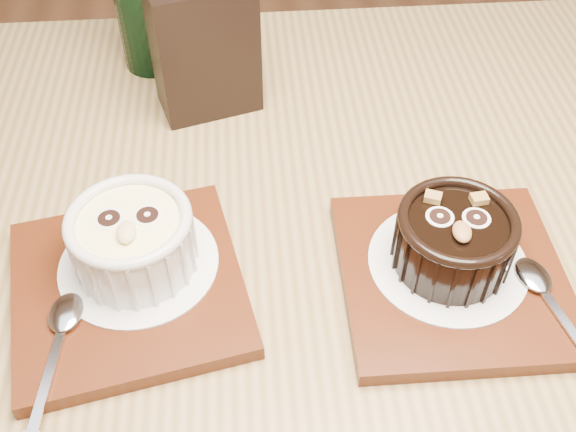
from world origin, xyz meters
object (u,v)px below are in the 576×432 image
(ramekin_white, at_px, (132,238))
(ramekin_dark, at_px, (454,238))
(condiment_stand, at_px, (204,47))
(tray_right, at_px, (452,277))
(table, at_px, (302,315))
(tray_left, at_px, (129,287))

(ramekin_white, height_order, ramekin_dark, ramekin_white)
(condiment_stand, bearing_deg, tray_right, -56.06)
(table, xyz_separation_m, ramekin_dark, (0.11, -0.04, 0.14))
(table, height_order, ramekin_dark, ramekin_dark)
(tray_right, bearing_deg, condiment_stand, 123.94)
(table, distance_m, ramekin_white, 0.19)
(tray_right, relative_size, ramekin_dark, 1.90)
(ramekin_white, relative_size, condiment_stand, 0.70)
(condiment_stand, bearing_deg, table, -73.48)
(table, bearing_deg, condiment_stand, 106.52)
(table, height_order, tray_left, tray_left)
(table, xyz_separation_m, tray_left, (-0.15, -0.02, 0.10))
(ramekin_dark, bearing_deg, tray_left, -173.01)
(condiment_stand, bearing_deg, ramekin_white, -107.65)
(ramekin_white, xyz_separation_m, condiment_stand, (0.07, 0.23, 0.02))
(tray_left, distance_m, condiment_stand, 0.26)
(table, distance_m, ramekin_dark, 0.18)
(ramekin_white, height_order, condiment_stand, condiment_stand)
(table, relative_size, tray_left, 6.94)
(tray_right, height_order, ramekin_dark, ramekin_dark)
(table, height_order, ramekin_white, ramekin_white)
(ramekin_white, distance_m, condiment_stand, 0.24)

